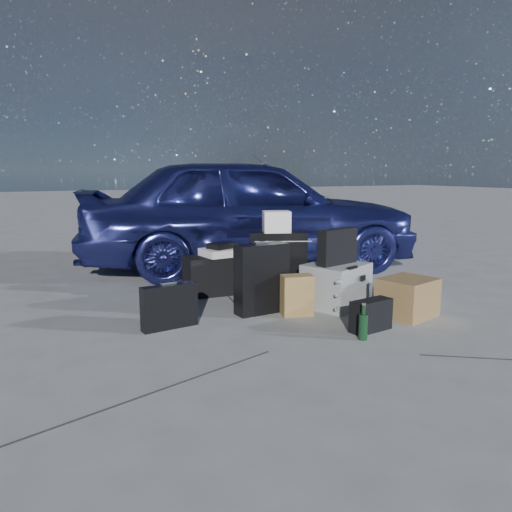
{
  "coord_description": "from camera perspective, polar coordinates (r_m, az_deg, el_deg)",
  "views": [
    {
      "loc": [
        -2.2,
        -3.17,
        1.25
      ],
      "look_at": [
        -0.23,
        0.85,
        0.48
      ],
      "focal_mm": 35.0,
      "sensor_mm": 36.0,
      "label": 1
    }
  ],
  "objects": [
    {
      "name": "briefcase",
      "position": [
        4.06,
        -9.87,
        -5.71
      ],
      "size": [
        0.47,
        0.16,
        0.36
      ],
      "primitive_type": "cube",
      "rotation": [
        0.0,
        0.0,
        0.14
      ],
      "color": "black",
      "rests_on": "ground"
    },
    {
      "name": "flat_box_white",
      "position": [
        5.11,
        -3.74,
        0.47
      ],
      "size": [
        0.46,
        0.37,
        0.07
      ],
      "primitive_type": "cube",
      "rotation": [
        0.0,
        0.0,
        0.12
      ],
      "color": "white",
      "rests_on": "duffel_bag"
    },
    {
      "name": "green_bottle",
      "position": [
        3.83,
        12.17,
        -7.42
      ],
      "size": [
        0.08,
        0.08,
        0.27
      ],
      "primitive_type": "cylinder",
      "rotation": [
        0.0,
        0.0,
        0.28
      ],
      "color": "black",
      "rests_on": "ground"
    },
    {
      "name": "pelican_case",
      "position": [
        4.7,
        9.13,
        -3.29
      ],
      "size": [
        0.68,
        0.63,
        0.4
      ],
      "primitive_type": "cube",
      "rotation": [
        0.0,
        0.0,
        0.39
      ],
      "color": "#939598",
      "rests_on": "ground"
    },
    {
      "name": "duffel_bag",
      "position": [
        5.15,
        -3.77,
        -2.08
      ],
      "size": [
        0.8,
        0.37,
        0.39
      ],
      "primitive_type": "cube",
      "rotation": [
        0.0,
        0.0,
        -0.05
      ],
      "color": "black",
      "rests_on": "ground"
    },
    {
      "name": "kraft_bag",
      "position": [
        4.37,
        4.7,
        -4.49
      ],
      "size": [
        0.3,
        0.22,
        0.36
      ],
      "primitive_type": "cube",
      "rotation": [
        0.0,
        0.0,
        -0.24
      ],
      "color": "#9A7443",
      "rests_on": "ground"
    },
    {
      "name": "car",
      "position": [
        6.45,
        -0.82,
        5.07
      ],
      "size": [
        4.52,
        2.6,
        1.45
      ],
      "primitive_type": "imported",
      "rotation": [
        0.0,
        0.0,
        1.35
      ],
      "color": "#333A94",
      "rests_on": "ground"
    },
    {
      "name": "white_carton",
      "position": [
        4.83,
        2.37,
        3.94
      ],
      "size": [
        0.31,
        0.28,
        0.2
      ],
      "primitive_type": "cube",
      "rotation": [
        0.0,
        0.0,
        -0.36
      ],
      "color": "white",
      "rests_on": "suitcase_right"
    },
    {
      "name": "suitcase_right",
      "position": [
        4.91,
        2.53,
        -1.07
      ],
      "size": [
        0.58,
        0.4,
        0.66
      ],
      "primitive_type": "cube",
      "rotation": [
        0.0,
        0.0,
        -0.4
      ],
      "color": "black",
      "rests_on": "ground"
    },
    {
      "name": "laptop_bag",
      "position": [
        4.62,
        9.29,
        1.08
      ],
      "size": [
        0.45,
        0.22,
        0.33
      ],
      "primitive_type": "cube",
      "rotation": [
        0.0,
        0.0,
        0.26
      ],
      "color": "black",
      "rests_on": "pelican_case"
    },
    {
      "name": "messenger_bag",
      "position": [
        4.05,
        13.0,
        -6.62
      ],
      "size": [
        0.37,
        0.19,
        0.25
      ],
      "primitive_type": "cube",
      "rotation": [
        0.0,
        0.0,
        0.15
      ],
      "color": "black",
      "rests_on": "ground"
    },
    {
      "name": "suitcase_left",
      "position": [
        4.4,
        0.65,
        -2.6
      ],
      "size": [
        0.49,
        0.21,
        0.62
      ],
      "primitive_type": "cube",
      "rotation": [
        0.0,
        0.0,
        0.08
      ],
      "color": "black",
      "rests_on": "ground"
    },
    {
      "name": "cardboard_box",
      "position": [
        4.53,
        16.91,
        -4.53
      ],
      "size": [
        0.53,
        0.49,
        0.33
      ],
      "primitive_type": "cube",
      "rotation": [
        0.0,
        0.0,
        0.27
      ],
      "color": "brown",
      "rests_on": "ground"
    },
    {
      "name": "ground",
      "position": [
        4.05,
        8.27,
        -8.32
      ],
      "size": [
        60.0,
        60.0,
        0.0
      ],
      "primitive_type": "plane",
      "color": "#A2A29D",
      "rests_on": "ground"
    },
    {
      "name": "flat_box_black",
      "position": [
        5.11,
        -3.94,
        1.2
      ],
      "size": [
        0.31,
        0.27,
        0.06
      ],
      "primitive_type": "cube",
      "rotation": [
        0.0,
        0.0,
        0.37
      ],
      "color": "black",
      "rests_on": "flat_box_white"
    },
    {
      "name": "plastic_bag",
      "position": [
        5.18,
        18.56,
        -3.73
      ],
      "size": [
        0.36,
        0.32,
        0.17
      ],
      "primitive_type": "ellipsoid",
      "rotation": [
        0.0,
        0.0,
        0.19
      ],
      "color": "white",
      "rests_on": "ground"
    }
  ]
}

